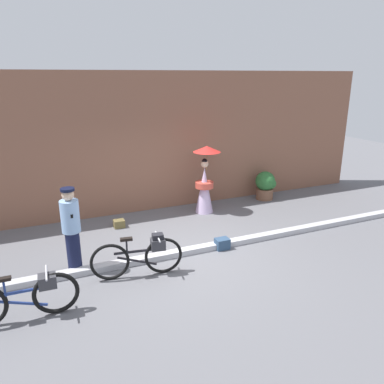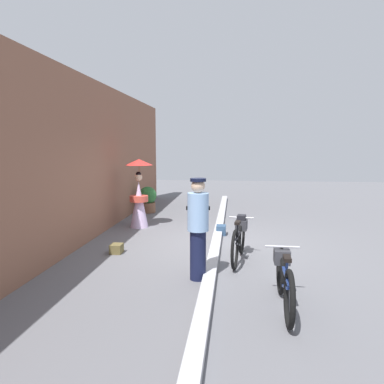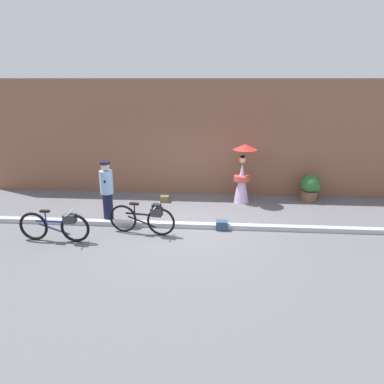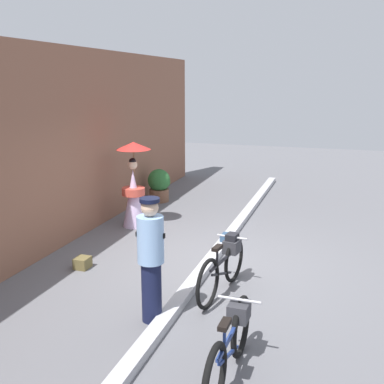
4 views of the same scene
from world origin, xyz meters
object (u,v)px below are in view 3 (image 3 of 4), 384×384
at_px(bicycle_near_officer, 56,226).
at_px(backpack_on_pavement, 165,199).
at_px(person_officer, 107,191).
at_px(person_with_parasol, 242,175).
at_px(bicycle_far_side, 145,218).
at_px(potted_plant_by_door, 310,187).
at_px(backpack_spare, 222,225).

height_order(bicycle_near_officer, backpack_on_pavement, bicycle_near_officer).
relative_size(person_officer, person_with_parasol, 0.91).
distance_m(bicycle_near_officer, person_officer, 1.59).
xyz_separation_m(bicycle_far_side, person_officer, (-1.13, 0.68, 0.45)).
relative_size(bicycle_far_side, backpack_on_pavement, 6.49).
bearing_deg(bicycle_near_officer, potted_plant_by_door, 27.68).
distance_m(potted_plant_by_door, backpack_on_pavement, 4.57).
height_order(person_officer, backpack_spare, person_officer).
xyz_separation_m(bicycle_near_officer, backpack_spare, (3.88, 0.98, -0.27)).
xyz_separation_m(person_with_parasol, backpack_spare, (-0.61, -2.22, -0.76)).
distance_m(bicycle_near_officer, potted_plant_by_door, 7.48).
bearing_deg(person_officer, potted_plant_by_door, 21.09).
bearing_deg(bicycle_near_officer, person_with_parasol, 35.46).
bearing_deg(backpack_on_pavement, backpack_spare, -49.02).
xyz_separation_m(bicycle_far_side, backpack_on_pavement, (0.11, 2.45, -0.33)).
bearing_deg(backpack_spare, bicycle_far_side, -167.96).
xyz_separation_m(backpack_on_pavement, backpack_spare, (1.78, -2.05, 0.02)).
bearing_deg(bicycle_far_side, person_with_parasol, 46.32).
distance_m(bicycle_near_officer, person_with_parasol, 5.53).
height_order(potted_plant_by_door, backpack_on_pavement, potted_plant_by_door).
distance_m(bicycle_near_officer, backpack_on_pavement, 3.69).
height_order(person_officer, backpack_on_pavement, person_officer).
bearing_deg(person_with_parasol, backpack_spare, -105.41).
bearing_deg(bicycle_far_side, person_officer, 149.02).
height_order(person_with_parasol, potted_plant_by_door, person_with_parasol).
bearing_deg(person_officer, backpack_spare, -5.15).
xyz_separation_m(bicycle_near_officer, person_officer, (0.86, 1.25, 0.49)).
distance_m(bicycle_far_side, backpack_on_pavement, 2.48).
bearing_deg(bicycle_near_officer, person_officer, 55.53).
xyz_separation_m(person_with_parasol, backpack_on_pavement, (-2.39, -0.17, -0.78)).
bearing_deg(person_officer, bicycle_near_officer, -124.47).
relative_size(bicycle_far_side, person_with_parasol, 0.93).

